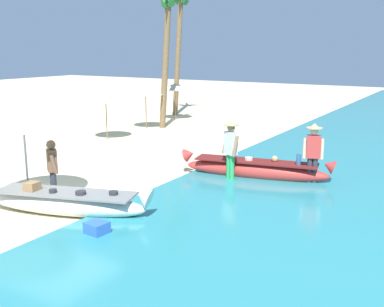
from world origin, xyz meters
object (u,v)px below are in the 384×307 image
cooler_box (97,230)px  person_vendor_hatted (231,147)px  person_vendor_assistant (313,150)px  boat_red_midground (256,169)px  boat_white_foreground (66,202)px  person_tourist_customer (53,168)px  palm_tree_tall_inland (168,13)px  palm_tree_leaning_seaward (180,10)px  patio_umbrella_large (23,119)px

cooler_box → person_vendor_hatted: bearing=90.2°
person_vendor_assistant → cooler_box: bearing=-114.1°
boat_red_midground → boat_white_foreground: bearing=-117.3°
person_tourist_customer → palm_tree_tall_inland: (-3.58, 10.41, 4.33)m
boat_white_foreground → palm_tree_leaning_seaward: palm_tree_leaning_seaward is taller
person_vendor_hatted → person_vendor_assistant: 2.23m
boat_white_foreground → cooler_box: 1.65m
boat_red_midground → cooler_box: bearing=-100.3°
person_vendor_assistant → palm_tree_leaning_seaward: (-10.49, 9.83, 4.72)m
palm_tree_tall_inland → cooler_box: 13.92m
person_tourist_customer → patio_umbrella_large: size_ratio=0.69×
person_vendor_hatted → person_vendor_assistant: (2.08, 0.81, -0.02)m
person_tourist_customer → palm_tree_leaning_seaward: size_ratio=0.22×
cooler_box → palm_tree_tall_inland: bearing=123.3°
palm_tree_leaning_seaward → boat_red_midground: bearing=-48.4°
person_tourist_customer → cooler_box: size_ratio=3.84×
palm_tree_tall_inland → cooler_box: bearing=-62.6°
patio_umbrella_large → palm_tree_tall_inland: size_ratio=0.34×
person_vendor_assistant → palm_tree_tall_inland: palm_tree_tall_inland is taller
boat_red_midground → person_tourist_customer: size_ratio=2.85×
person_vendor_assistant → boat_red_midground: bearing=-172.1°
boat_white_foreground → patio_umbrella_large: (-1.50, 0.21, 1.74)m
boat_red_midground → palm_tree_leaning_seaward: 14.49m
person_vendor_hatted → cooler_box: person_vendor_hatted is taller
person_vendor_hatted → person_vendor_assistant: bearing=21.2°
palm_tree_leaning_seaward → cooler_box: size_ratio=17.76×
person_vendor_assistant → palm_tree_leaning_seaward: size_ratio=0.24×
person_vendor_assistant → palm_tree_leaning_seaward: 15.13m
palm_tree_tall_inland → palm_tree_leaning_seaward: bearing=115.7°
boat_white_foreground → boat_red_midground: boat_red_midground is taller
cooler_box → patio_umbrella_large: bearing=170.2°
boat_white_foreground → cooler_box: bearing=-22.7°
boat_red_midground → person_vendor_hatted: bearing=-131.2°
person_vendor_assistant → palm_tree_tall_inland: 11.15m
boat_white_foreground → cooler_box: (1.52, -0.63, -0.14)m
palm_tree_leaning_seaward → person_vendor_hatted: bearing=-51.7°
palm_tree_leaning_seaward → boat_white_foreground: bearing=-66.8°
boat_red_midground → palm_tree_tall_inland: bearing=139.3°
cooler_box → boat_red_midground: bearing=85.5°
cooler_box → person_vendor_assistant: bearing=71.7°
boat_white_foreground → person_vendor_hatted: bearing=64.9°
person_tourist_customer → boat_red_midground: bearing=52.3°
palm_tree_tall_inland → person_vendor_assistant: bearing=-34.1°
person_vendor_assistant → cooler_box: size_ratio=4.30×
boat_red_midground → person_vendor_assistant: bearing=7.9°
person_tourist_customer → patio_umbrella_large: bearing=-157.0°
palm_tree_tall_inland → cooler_box: (5.98, -11.52, -5.04)m
palm_tree_tall_inland → cooler_box: palm_tree_tall_inland is taller
person_vendor_assistant → person_tourist_customer: bearing=-137.1°
palm_tree_tall_inland → palm_tree_leaning_seaward: size_ratio=0.93×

